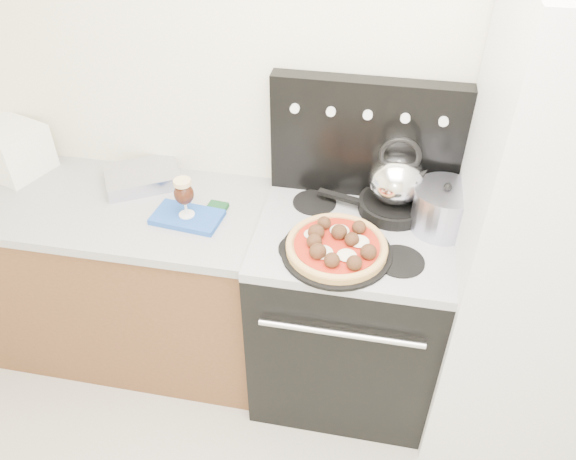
% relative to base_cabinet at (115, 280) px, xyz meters
% --- Properties ---
extents(room_shell, '(3.52, 3.01, 2.52)m').
position_rel_base_cabinet_xyz_m(room_shell, '(1.02, -0.91, 0.82)').
color(room_shell, '#B3AEA2').
rests_on(room_shell, ground).
extents(base_cabinet, '(1.45, 0.60, 0.86)m').
position_rel_base_cabinet_xyz_m(base_cabinet, '(0.00, 0.00, 0.00)').
color(base_cabinet, brown).
rests_on(base_cabinet, ground).
extents(countertop, '(1.48, 0.63, 0.04)m').
position_rel_base_cabinet_xyz_m(countertop, '(0.00, 0.00, 0.45)').
color(countertop, '#A6A6A6').
rests_on(countertop, base_cabinet).
extents(stove_body, '(0.76, 0.65, 0.88)m').
position_rel_base_cabinet_xyz_m(stove_body, '(1.10, -0.02, 0.01)').
color(stove_body, black).
rests_on(stove_body, ground).
extents(cooktop, '(0.76, 0.65, 0.04)m').
position_rel_base_cabinet_xyz_m(cooktop, '(1.10, -0.02, 0.47)').
color(cooktop, '#ADADB2').
rests_on(cooktop, stove_body).
extents(backguard, '(0.76, 0.08, 0.50)m').
position_rel_base_cabinet_xyz_m(backguard, '(1.10, 0.25, 0.74)').
color(backguard, black).
rests_on(backguard, cooktop).
extents(fridge, '(0.64, 0.68, 1.90)m').
position_rel_base_cabinet_xyz_m(fridge, '(1.80, -0.05, 0.52)').
color(fridge, silver).
rests_on(fridge, ground).
extents(toaster_oven, '(0.39, 0.34, 0.21)m').
position_rel_base_cabinet_xyz_m(toaster_oven, '(-0.47, 0.16, 0.57)').
color(toaster_oven, white).
rests_on(toaster_oven, countertop).
extents(foil_sheet, '(0.38, 0.35, 0.06)m').
position_rel_base_cabinet_xyz_m(foil_sheet, '(0.16, 0.16, 0.50)').
color(foil_sheet, silver).
rests_on(foil_sheet, countertop).
extents(oven_mitt, '(0.29, 0.19, 0.02)m').
position_rel_base_cabinet_xyz_m(oven_mitt, '(0.43, -0.06, 0.48)').
color(oven_mitt, '#204EB2').
rests_on(oven_mitt, countertop).
extents(beer_glass, '(0.10, 0.10, 0.17)m').
position_rel_base_cabinet_xyz_m(beer_glass, '(0.43, -0.06, 0.58)').
color(beer_glass, black).
rests_on(beer_glass, oven_mitt).
extents(pizza_pan, '(0.48, 0.48, 0.01)m').
position_rel_base_cabinet_xyz_m(pizza_pan, '(1.05, -0.17, 0.50)').
color(pizza_pan, black).
rests_on(pizza_pan, cooktop).
extents(pizza, '(0.47, 0.47, 0.05)m').
position_rel_base_cabinet_xyz_m(pizza, '(1.05, -0.17, 0.53)').
color(pizza, '#D6874A').
rests_on(pizza, pizza_pan).
extents(skillet, '(0.34, 0.34, 0.05)m').
position_rel_base_cabinet_xyz_m(skillet, '(1.24, 0.13, 0.51)').
color(skillet, black).
rests_on(skillet, cooktop).
extents(tea_kettle, '(0.24, 0.24, 0.24)m').
position_rel_base_cabinet_xyz_m(tea_kettle, '(1.24, 0.13, 0.66)').
color(tea_kettle, silver).
rests_on(tea_kettle, skillet).
extents(stock_pot, '(0.29, 0.29, 0.17)m').
position_rel_base_cabinet_xyz_m(stock_pot, '(1.43, 0.06, 0.58)').
color(stock_pot, '#B5B5CB').
rests_on(stock_pot, cooktop).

